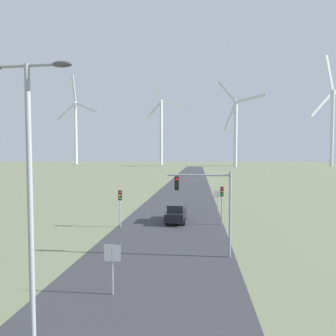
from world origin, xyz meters
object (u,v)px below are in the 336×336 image
object	(u,v)px
traffic_light_post_near_right	(222,197)
wind_turbine_left	(161,126)
wind_turbine_far_left	(76,126)
wind_turbine_right	(332,120)
car_approaching	(176,213)
stop_sign_near	(112,260)
stop_sign_far	(218,198)
wind_turbine_center	(236,126)
traffic_light_mast_overhead	(207,196)
streetlamp	(29,170)
traffic_light_post_near_left	(120,200)

from	to	relation	value
traffic_light_post_near_right	wind_turbine_left	size ratio (longest dim) A/B	0.06
wind_turbine_far_left	wind_turbine_right	xyz separation A→B (m)	(186.17, -15.68, 0.20)
traffic_light_post_near_right	car_approaching	size ratio (longest dim) A/B	0.88
stop_sign_near	car_approaching	bearing A→B (deg)	82.57
stop_sign_far	wind_turbine_center	size ratio (longest dim) A/B	0.05
stop_sign_near	wind_turbine_center	distance (m)	161.64
stop_sign_far	wind_turbine_center	xyz separation A→B (m)	(20.86, 139.52, 23.42)
stop_sign_near	stop_sign_far	xyz separation A→B (m)	(6.18, 18.08, 0.21)
traffic_light_mast_overhead	wind_turbine_left	xyz separation A→B (m)	(-28.67, 178.55, 25.16)
wind_turbine_right	traffic_light_mast_overhead	bearing A→B (deg)	-117.33
stop_sign_far	wind_turbine_right	world-z (taller)	wind_turbine_right
car_approaching	wind_turbine_far_left	size ratio (longest dim) A/B	0.06
stop_sign_far	car_approaching	distance (m)	5.99
wind_turbine_center	stop_sign_far	bearing A→B (deg)	-98.51
traffic_light_mast_overhead	stop_sign_near	bearing A→B (deg)	-130.77
stop_sign_near	wind_turbine_right	xyz separation A→B (m)	(91.83, 174.11, 29.12)
traffic_light_mast_overhead	car_approaching	distance (m)	9.66
streetlamp	stop_sign_near	world-z (taller)	streetlamp
stop_sign_near	wind_turbine_center	size ratio (longest dim) A/B	0.04
streetlamp	wind_turbine_left	size ratio (longest dim) A/B	0.15
stop_sign_near	wind_turbine_far_left	xyz separation A→B (m)	(-94.34, 189.79, 28.92)
traffic_light_post_near_right	wind_turbine_right	xyz separation A→B (m)	(85.58, 160.75, 28.10)
stop_sign_far	wind_turbine_left	size ratio (longest dim) A/B	0.04
wind_turbine_far_left	wind_turbine_left	distance (m)	70.53
car_approaching	wind_turbine_right	distance (m)	186.01
traffic_light_post_near_left	wind_turbine_right	world-z (taller)	wind_turbine_right
streetlamp	wind_turbine_far_left	world-z (taller)	wind_turbine_far_left
wind_turbine_far_left	car_approaching	bearing A→B (deg)	-61.31
traffic_light_mast_overhead	wind_turbine_left	size ratio (longest dim) A/B	0.08
traffic_light_post_near_right	traffic_light_post_near_left	bearing A→B (deg)	-168.82
stop_sign_far	wind_turbine_right	size ratio (longest dim) A/B	0.04
traffic_light_post_near_left	wind_turbine_left	world-z (taller)	wind_turbine_left
stop_sign_near	wind_turbine_left	distance (m)	187.47
wind_turbine_far_left	wind_turbine_left	xyz separation A→B (m)	(70.27, -5.91, -1.47)
traffic_light_post_near_right	stop_sign_near	bearing A→B (deg)	-115.04
streetlamp	wind_turbine_center	world-z (taller)	wind_turbine_center
traffic_light_post_near_right	wind_turbine_left	bearing A→B (deg)	100.08
streetlamp	car_approaching	distance (m)	18.63
stop_sign_far	wind_turbine_far_left	world-z (taller)	wind_turbine_far_left
traffic_light_post_near_left	traffic_light_mast_overhead	bearing A→B (deg)	-38.55
traffic_light_mast_overhead	wind_turbine_center	xyz separation A→B (m)	(22.45, 152.26, 21.34)
traffic_light_mast_overhead	wind_turbine_right	size ratio (longest dim) A/B	0.08
streetlamp	stop_sign_far	world-z (taller)	streetlamp
stop_sign_far	traffic_light_post_near_left	xyz separation A→B (m)	(-9.32, -6.57, 0.63)
streetlamp	wind_turbine_left	distance (m)	190.07
traffic_light_mast_overhead	traffic_light_post_near_right	bearing A→B (deg)	78.44
traffic_light_post_near_left	wind_turbine_left	xyz separation A→B (m)	(-20.93, 172.37, 26.62)
wind_turbine_left	wind_turbine_right	bearing A→B (deg)	-4.82
wind_turbine_far_left	wind_turbine_center	bearing A→B (deg)	-14.85
wind_turbine_far_left	traffic_light_post_near_left	bearing A→B (deg)	-62.91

